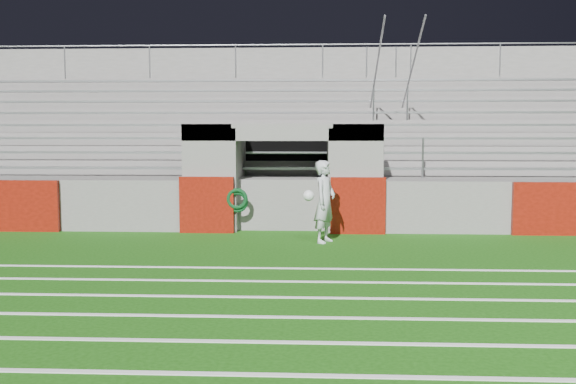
{
  "coord_description": "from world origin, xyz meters",
  "views": [
    {
      "loc": [
        0.85,
        -12.17,
        2.42
      ],
      "look_at": [
        0.2,
        1.8,
        1.1
      ],
      "focal_mm": 40.0,
      "sensor_mm": 36.0,
      "label": 1
    }
  ],
  "objects": [
    {
      "name": "hose_coil",
      "position": [
        -1.06,
        2.93,
        0.79
      ],
      "size": [
        0.52,
        0.15,
        0.59
      ],
      "color": "#0D441E",
      "rests_on": "ground"
    },
    {
      "name": "field_markings",
      "position": [
        0.0,
        -5.0,
        0.01
      ],
      "size": [
        28.0,
        8.09,
        0.01
      ],
      "color": "white",
      "rests_on": "ground"
    },
    {
      "name": "goalkeeper_with_ball",
      "position": [
        1.0,
        1.73,
        0.9
      ],
      "size": [
        0.81,
        0.78,
        1.8
      ],
      "color": "silver",
      "rests_on": "ground"
    },
    {
      "name": "stadium_structure",
      "position": [
        0.0,
        7.97,
        1.49
      ],
      "size": [
        26.0,
        8.48,
        5.42
      ],
      "color": "slate",
      "rests_on": "ground"
    },
    {
      "name": "ground",
      "position": [
        0.0,
        0.0,
        0.0
      ],
      "size": [
        90.0,
        90.0,
        0.0
      ],
      "primitive_type": "plane",
      "color": "#164A0C",
      "rests_on": "ground"
    }
  ]
}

